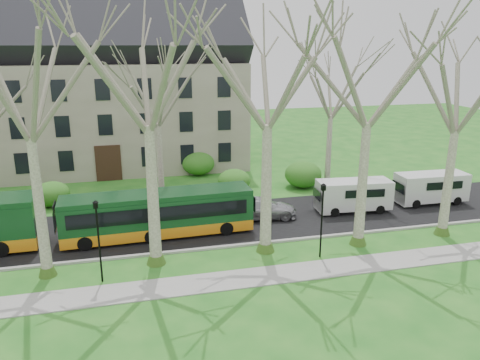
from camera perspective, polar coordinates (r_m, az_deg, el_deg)
The scene contains 13 objects.
ground at distance 26.75m, azimuth -3.23°, elevation -9.76°, with size 120.00×120.00×0.00m, color #1F661D.
sidewalk at distance 24.55m, azimuth -2.11°, elevation -12.20°, with size 70.00×2.00×0.06m, color gray.
road at distance 31.71m, azimuth -5.10°, elevation -5.45°, with size 80.00×8.00×0.06m, color black.
curb at distance 28.06m, azimuth -3.81°, elevation -8.32°, with size 80.00×0.25×0.14m, color #A5A39E.
building at distance 47.82m, azimuth -16.19°, elevation 11.26°, with size 26.50×12.20×16.00m.
tree_row_verge at distance 24.79m, azimuth -3.62°, elevation 5.24°, with size 49.00×7.00×14.00m.
tree_row_far at distance 35.25m, azimuth -8.91°, elevation 6.73°, with size 33.00×7.00×12.00m.
lamp_row at distance 24.81m, azimuth -2.89°, elevation -5.41°, with size 36.22×0.22×4.30m.
hedges at distance 39.15m, azimuth -13.86°, elevation -0.11°, with size 30.60×8.60×2.00m.
bus_follow at distance 29.75m, azimuth -9.91°, elevation -4.05°, with size 11.69×2.44×2.92m, color #113E1C, non-canonical shape.
sedan at distance 32.50m, azimuth 2.56°, elevation -3.43°, with size 2.02×4.98×1.44m, color #A4A4A9.
van_a at distance 34.59m, azimuth 13.67°, elevation -1.91°, with size 5.25×1.91×2.29m, color silver, non-canonical shape.
van_b at distance 38.18m, azimuth 22.25°, elevation -0.95°, with size 5.32×1.93×2.32m, color silver, non-canonical shape.
Camera 1 is at (-4.32, -23.65, 11.73)m, focal length 35.00 mm.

